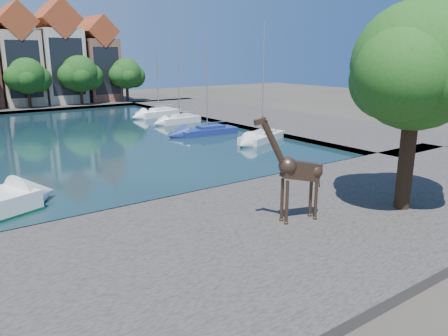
# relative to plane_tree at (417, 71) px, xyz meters

# --- Properties ---
(ground) EXTENTS (160.00, 160.00, 0.00)m
(ground) POSITION_rel_plane_tree_xyz_m (-7.62, 9.01, -7.67)
(ground) COLOR #38332B
(ground) RESTS_ON ground
(water_basin) EXTENTS (38.00, 50.00, 0.08)m
(water_basin) POSITION_rel_plane_tree_xyz_m (-7.62, 33.01, -7.63)
(water_basin) COLOR black
(water_basin) RESTS_ON ground
(near_quay) EXTENTS (50.00, 14.00, 0.50)m
(near_quay) POSITION_rel_plane_tree_xyz_m (-7.62, 2.01, -7.42)
(near_quay) COLOR #48423E
(near_quay) RESTS_ON ground
(far_quay) EXTENTS (60.00, 16.00, 0.50)m
(far_quay) POSITION_rel_plane_tree_xyz_m (-7.62, 65.01, -7.42)
(far_quay) COLOR #48423E
(far_quay) RESTS_ON ground
(right_quay) EXTENTS (14.00, 52.00, 0.50)m
(right_quay) POSITION_rel_plane_tree_xyz_m (17.38, 33.01, -7.42)
(right_quay) COLOR #48423E
(right_quay) RESTS_ON ground
(plane_tree) EXTENTS (8.32, 6.40, 10.62)m
(plane_tree) POSITION_rel_plane_tree_xyz_m (0.00, 0.00, 0.00)
(plane_tree) COLOR #332114
(plane_tree) RESTS_ON near_quay
(townhouse_east_inner) EXTENTS (5.94, 9.18, 15.79)m
(townhouse_east_inner) POSITION_rel_plane_tree_xyz_m (-5.62, 64.99, 0.06)
(townhouse_east_inner) COLOR tan
(townhouse_east_inner) RESTS_ON far_quay
(townhouse_east_mid) EXTENTS (6.43, 9.18, 16.65)m
(townhouse_east_mid) POSITION_rel_plane_tree_xyz_m (0.88, 64.99, 0.43)
(townhouse_east_mid) COLOR beige
(townhouse_east_mid) RESTS_ON far_quay
(townhouse_east_end) EXTENTS (5.44, 9.18, 14.43)m
(townhouse_east_end) POSITION_rel_plane_tree_xyz_m (7.38, 64.99, -0.56)
(townhouse_east_end) COLOR brown
(townhouse_east_end) RESTS_ON far_quay
(far_tree_mid_east) EXTENTS (7.02, 5.40, 7.52)m
(far_tree_mid_east) POSITION_rel_plane_tree_xyz_m (-5.52, 59.50, -2.54)
(far_tree_mid_east) COLOR #332114
(far_tree_mid_east) RESTS_ON far_quay
(far_tree_east) EXTENTS (7.54, 5.80, 7.84)m
(far_tree_east) POSITION_rel_plane_tree_xyz_m (2.49, 59.50, -2.43)
(far_tree_east) COLOR #332114
(far_tree_east) RESTS_ON far_quay
(far_tree_far_east) EXTENTS (6.76, 5.20, 7.36)m
(far_tree_far_east) POSITION_rel_plane_tree_xyz_m (10.48, 59.50, -2.60)
(far_tree_far_east) COLOR #332114
(far_tree_far_east) RESTS_ON far_quay
(giraffe_statue) EXTENTS (3.64, 1.18, 5.23)m
(giraffe_statue) POSITION_rel_plane_tree_xyz_m (-6.15, 2.01, -4.60)
(giraffe_statue) COLOR #3D2C1E
(giraffe_statue) RESTS_ON near_quay
(sailboat_right_a) EXTENTS (6.46, 4.24, 11.42)m
(sailboat_right_a) POSITION_rel_plane_tree_xyz_m (7.38, 20.19, -7.03)
(sailboat_right_a) COLOR silver
(sailboat_right_a) RESTS_ON water_basin
(sailboat_right_b) EXTENTS (6.62, 2.80, 11.69)m
(sailboat_right_b) POSITION_rel_plane_tree_xyz_m (4.98, 26.43, -7.06)
(sailboat_right_b) COLOR navy
(sailboat_right_b) RESTS_ON water_basin
(sailboat_right_c) EXTENTS (5.51, 2.37, 10.79)m
(sailboat_right_c) POSITION_rel_plane_tree_xyz_m (6.60, 35.12, -6.98)
(sailboat_right_c) COLOR silver
(sailboat_right_c) RESTS_ON water_basin
(sailboat_right_d) EXTENTS (6.68, 3.58, 9.03)m
(sailboat_right_d) POSITION_rel_plane_tree_xyz_m (7.38, 42.27, -6.99)
(sailboat_right_d) COLOR white
(sailboat_right_d) RESTS_ON water_basin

